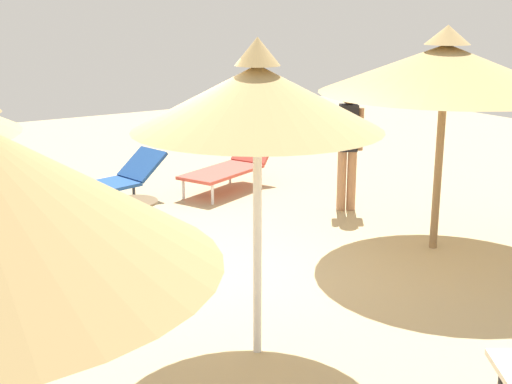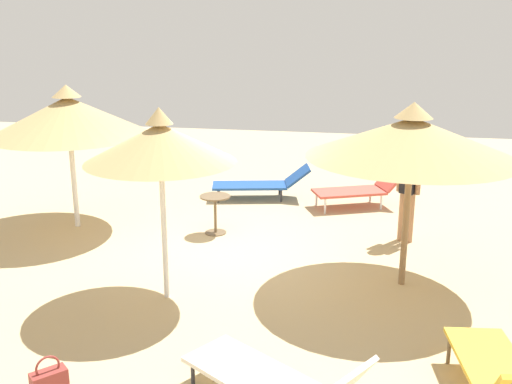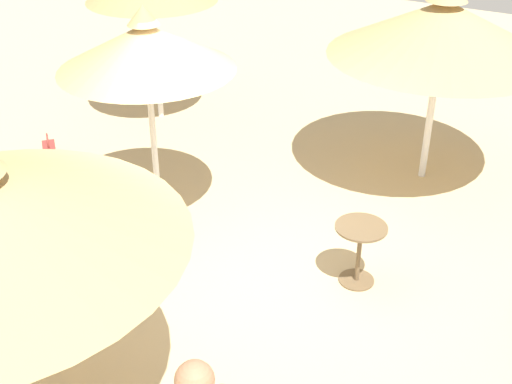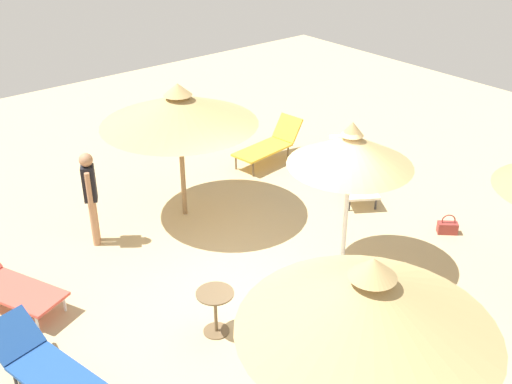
# 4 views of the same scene
# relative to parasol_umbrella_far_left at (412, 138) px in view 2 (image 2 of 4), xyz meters

# --- Properties ---
(ground) EXTENTS (24.00, 24.00, 0.10)m
(ground) POSITION_rel_parasol_umbrella_far_left_xyz_m (0.22, 2.86, -2.23)
(ground) COLOR tan
(parasol_umbrella_far_left) EXTENTS (2.92, 2.92, 2.67)m
(parasol_umbrella_far_left) POSITION_rel_parasol_umbrella_far_left_xyz_m (0.00, 0.00, 0.00)
(parasol_umbrella_far_left) COLOR olive
(parasol_umbrella_far_left) RESTS_ON ground
(parasol_umbrella_near_right) EXTENTS (2.85, 2.85, 2.65)m
(parasol_umbrella_near_right) POSITION_rel_parasol_umbrella_far_left_xyz_m (1.48, 5.91, -0.09)
(parasol_umbrella_near_right) COLOR white
(parasol_umbrella_near_right) RESTS_ON ground
(parasol_umbrella_center) EXTENTS (2.01, 2.01, 2.66)m
(parasol_umbrella_center) POSITION_rel_parasol_umbrella_far_left_xyz_m (-1.07, 3.25, 0.01)
(parasol_umbrella_center) COLOR white
(parasol_umbrella_center) RESTS_ON ground
(lounge_chair_far_right) EXTENTS (1.34, 1.96, 0.80)m
(lounge_chair_far_right) POSITION_rel_parasol_umbrella_far_left_xyz_m (3.72, 0.70, -1.78)
(lounge_chair_far_right) COLOR #CC4C3F
(lounge_chair_far_right) RESTS_ON ground
(lounge_chair_edge) EXTENTS (1.84, 0.87, 0.91)m
(lounge_chair_edge) POSITION_rel_parasol_umbrella_far_left_xyz_m (-2.88, -0.80, -1.74)
(lounge_chair_edge) COLOR gold
(lounge_chair_edge) RESTS_ON ground
(lounge_chair_near_left) EXTENTS (1.10, 2.20, 0.72)m
(lounge_chair_near_left) POSITION_rel_parasol_umbrella_far_left_xyz_m (3.94, 2.80, -1.83)
(lounge_chair_near_left) COLOR #1E478C
(lounge_chair_near_left) RESTS_ON ground
(lounge_chair_front) EXTENTS (1.63, 2.02, 0.89)m
(lounge_chair_front) POSITION_rel_parasol_umbrella_far_left_xyz_m (-3.34, 1.33, -1.81)
(lounge_chair_front) COLOR silver
(lounge_chair_front) RESTS_ON ground
(person_standing_far_left) EXTENTS (0.31, 0.39, 1.78)m
(person_standing_far_left) POSITION_rel_parasol_umbrella_far_left_xyz_m (1.84, -0.13, -1.16)
(person_standing_far_left) COLOR #A57554
(person_standing_far_left) RESTS_ON ground
(handbag) EXTENTS (0.39, 0.38, 0.40)m
(handbag) POSITION_rel_parasol_umbrella_far_left_xyz_m (-3.39, 3.73, -2.06)
(handbag) COLOR maroon
(handbag) RESTS_ON ground
(side_table_round) EXTENTS (0.55, 0.55, 0.71)m
(side_table_round) POSITION_rel_parasol_umbrella_far_left_xyz_m (1.59, 3.24, -1.70)
(side_table_round) COLOR brown
(side_table_round) RESTS_ON ground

